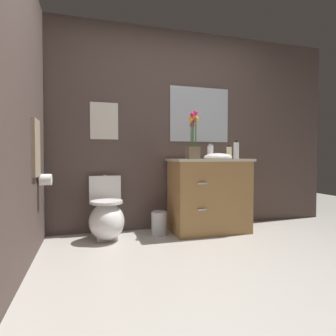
# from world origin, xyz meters

# --- Properties ---
(ground_plane) EXTENTS (9.30, 9.30, 0.00)m
(ground_plane) POSITION_xyz_m (0.00, 0.00, 0.00)
(ground_plane) COLOR #B2ADA3
(wall_back) EXTENTS (4.34, 0.05, 2.50)m
(wall_back) POSITION_xyz_m (0.20, 1.61, 1.25)
(wall_back) COLOR #4C3D38
(wall_back) RESTS_ON ground_plane
(wall_left) EXTENTS (0.05, 4.44, 2.50)m
(wall_left) POSITION_xyz_m (-1.42, 0.48, 1.25)
(wall_left) COLOR #4C3D38
(wall_left) RESTS_ON ground_plane
(toilet) EXTENTS (0.38, 0.59, 0.69)m
(toilet) POSITION_xyz_m (-0.74, 1.31, 0.24)
(toilet) COLOR white
(toilet) RESTS_ON ground_plane
(vanity_cabinet) EXTENTS (0.94, 0.56, 1.06)m
(vanity_cabinet) POSITION_xyz_m (0.48, 1.29, 0.45)
(vanity_cabinet) COLOR #9E7242
(vanity_cabinet) RESTS_ON ground_plane
(flower_vase) EXTENTS (0.14, 0.14, 0.56)m
(flower_vase) POSITION_xyz_m (0.25, 1.25, 1.08)
(flower_vase) COLOR brown
(flower_vase) RESTS_ON vanity_cabinet
(soap_bottle) EXTENTS (0.07, 0.07, 0.17)m
(soap_bottle) POSITION_xyz_m (0.78, 1.35, 0.96)
(soap_bottle) COLOR beige
(soap_bottle) RESTS_ON vanity_cabinet
(lotion_bottle) EXTENTS (0.07, 0.07, 0.19)m
(lotion_bottle) POSITION_xyz_m (0.54, 1.40, 0.96)
(lotion_bottle) COLOR white
(lotion_bottle) RESTS_ON vanity_cabinet
(hand_wash_bottle) EXTENTS (0.06, 0.06, 0.22)m
(hand_wash_bottle) POSITION_xyz_m (0.74, 1.12, 0.98)
(hand_wash_bottle) COLOR white
(hand_wash_bottle) RESTS_ON vanity_cabinet
(trash_bin) EXTENTS (0.18, 0.18, 0.27)m
(trash_bin) POSITION_xyz_m (-0.14, 1.30, 0.14)
(trash_bin) COLOR #B7B7BC
(trash_bin) RESTS_ON ground_plane
(wall_poster) EXTENTS (0.32, 0.01, 0.43)m
(wall_poster) POSITION_xyz_m (-0.74, 1.58, 1.33)
(wall_poster) COLOR silver
(wall_mirror) EXTENTS (0.80, 0.01, 0.70)m
(wall_mirror) POSITION_xyz_m (0.47, 1.58, 1.45)
(wall_mirror) COLOR #B2BCC6
(hanging_towel) EXTENTS (0.03, 0.28, 0.52)m
(hanging_towel) POSITION_xyz_m (-1.38, 0.95, 0.98)
(hanging_towel) COLOR gray
(toilet_paper_roll) EXTENTS (0.11, 0.11, 0.11)m
(toilet_paper_roll) POSITION_xyz_m (-1.32, 1.12, 0.68)
(toilet_paper_roll) COLOR white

